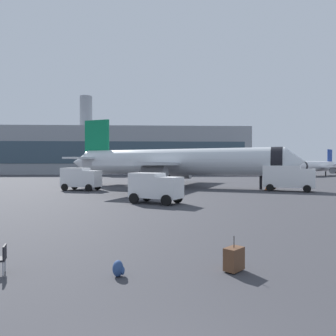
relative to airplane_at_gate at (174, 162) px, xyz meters
name	(u,v)px	position (x,y,z in m)	size (l,w,h in m)	color
airplane_at_gate	(174,162)	(0.00, 0.00, 0.00)	(34.07, 31.27, 10.50)	silver
airplane_taxiing	(317,166)	(44.62, 43.25, -0.85)	(22.85, 21.27, 8.06)	white
service_truck	(81,178)	(-12.31, -5.20, -2.05)	(5.24, 3.68, 2.90)	white
fuel_truck	(288,177)	(13.81, -7.42, -1.88)	(6.42, 4.93, 3.20)	white
cargo_van	(155,186)	(-2.80, -18.95, -2.21)	(4.81, 3.99, 2.60)	white
safety_cone_near	(267,187)	(11.77, -5.54, -3.26)	(0.44, 0.44, 0.79)	#F2590C
safety_cone_mid	(274,186)	(13.58, -3.34, -3.30)	(0.44, 0.44, 0.72)	#F2590C
rolling_suitcase	(234,259)	(-0.39, -35.95, -3.27)	(0.74, 0.73, 1.10)	brown
traveller_backpack	(118,269)	(-3.93, -36.25, -3.42)	(0.36, 0.40, 0.48)	navy
gate_chair	(0,258)	(-7.55, -35.87, -3.16)	(0.60, 0.60, 0.86)	black
terminal_building	(109,151)	(-19.60, 69.14, 4.53)	(98.60, 23.74, 28.20)	gray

